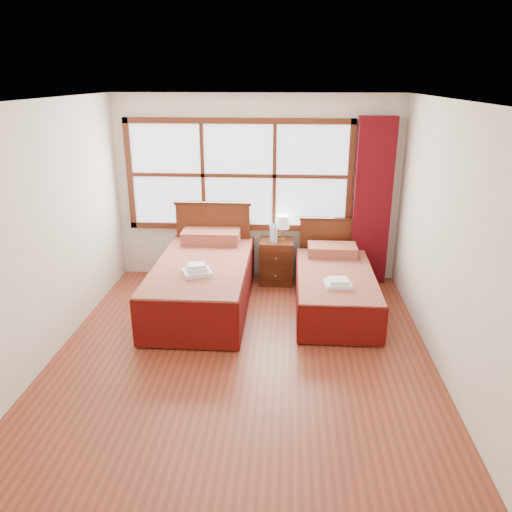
{
  "coord_description": "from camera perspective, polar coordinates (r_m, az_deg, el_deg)",
  "views": [
    {
      "loc": [
        0.45,
        -4.67,
        2.8
      ],
      "look_at": [
        0.09,
        0.7,
        0.86
      ],
      "focal_mm": 35.0,
      "sensor_mm": 36.0,
      "label": 1
    }
  ],
  "objects": [
    {
      "name": "wall_back",
      "position": [
        7.09,
        0.08,
        7.63
      ],
      "size": [
        4.0,
        0.0,
        4.0
      ],
      "primitive_type": "plane",
      "rotation": [
        1.57,
        0.0,
        0.0
      ],
      "color": "silver",
      "rests_on": "floor"
    },
    {
      "name": "nightstand",
      "position": [
        7.11,
        2.33,
        -0.63
      ],
      "size": [
        0.47,
        0.46,
        0.63
      ],
      "color": "#4F2311",
      "rests_on": "floor"
    },
    {
      "name": "lamp",
      "position": [
        6.97,
        3.07,
        3.79
      ],
      "size": [
        0.18,
        0.18,
        0.35
      ],
      "color": "#BA923B",
      "rests_on": "nightstand"
    },
    {
      "name": "wall_left",
      "position": [
        5.48,
        -22.95,
        2.35
      ],
      "size": [
        0.0,
        4.5,
        4.5
      ],
      "primitive_type": "plane",
      "rotation": [
        1.57,
        0.0,
        1.57
      ],
      "color": "silver",
      "rests_on": "floor"
    },
    {
      "name": "towels_left",
      "position": [
        5.89,
        -6.76,
        -1.64
      ],
      "size": [
        0.39,
        0.37,
        0.13
      ],
      "rotation": [
        0.0,
        0.0,
        0.34
      ],
      "color": "white",
      "rests_on": "bed_left"
    },
    {
      "name": "curtain",
      "position": [
        7.07,
        13.13,
        5.98
      ],
      "size": [
        0.5,
        0.16,
        2.3
      ],
      "primitive_type": "cube",
      "color": "#580810",
      "rests_on": "wall_back"
    },
    {
      "name": "ceiling",
      "position": [
        4.69,
        -1.79,
        17.38
      ],
      "size": [
        4.5,
        4.5,
        0.0
      ],
      "primitive_type": "plane",
      "rotation": [
        3.14,
        0.0,
        0.0
      ],
      "color": "white",
      "rests_on": "wall_back"
    },
    {
      "name": "bed_left",
      "position": [
        6.45,
        -6.03,
        -2.66
      ],
      "size": [
        1.16,
        2.25,
        1.13
      ],
      "color": "#3A1A0C",
      "rests_on": "floor"
    },
    {
      "name": "bottle_near",
      "position": [
        6.95,
        1.86,
        2.64
      ],
      "size": [
        0.07,
        0.07,
        0.26
      ],
      "color": "silver",
      "rests_on": "nightstand"
    },
    {
      "name": "wall_right",
      "position": [
        5.14,
        21.15,
        1.5
      ],
      "size": [
        0.0,
        4.5,
        4.5
      ],
      "primitive_type": "plane",
      "rotation": [
        1.57,
        0.0,
        -1.57
      ],
      "color": "silver",
      "rests_on": "floor"
    },
    {
      "name": "towels_right",
      "position": [
        5.88,
        9.35,
        -3.06
      ],
      "size": [
        0.32,
        0.29,
        0.09
      ],
      "rotation": [
        0.0,
        0.0,
        0.1
      ],
      "color": "white",
      "rests_on": "bed_right"
    },
    {
      "name": "bottle_far",
      "position": [
        6.89,
        2.18,
        2.52
      ],
      "size": [
        0.07,
        0.07,
        0.26
      ],
      "color": "silver",
      "rests_on": "nightstand"
    },
    {
      "name": "bed_right",
      "position": [
        6.41,
        8.97,
        -3.5
      ],
      "size": [
        0.97,
        1.99,
        0.93
      ],
      "color": "#3A1A0C",
      "rests_on": "floor"
    },
    {
      "name": "window",
      "position": [
        7.04,
        -2.0,
        9.18
      ],
      "size": [
        3.16,
        0.06,
        1.56
      ],
      "color": "white",
      "rests_on": "wall_back"
    },
    {
      "name": "floor",
      "position": [
        5.46,
        -1.5,
        -11.01
      ],
      "size": [
        4.5,
        4.5,
        0.0
      ],
      "primitive_type": "plane",
      "color": "brown",
      "rests_on": "ground"
    }
  ]
}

